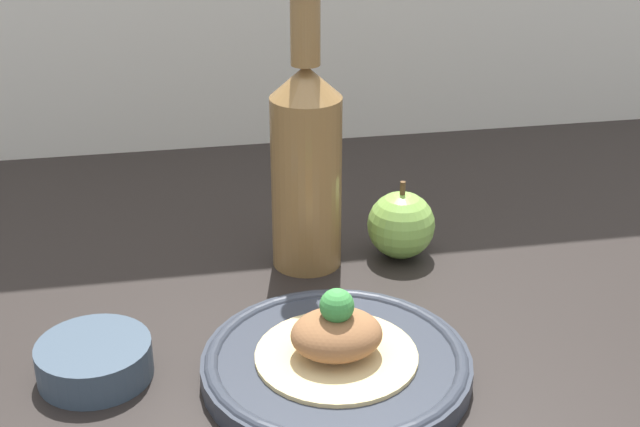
% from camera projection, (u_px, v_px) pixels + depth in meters
% --- Properties ---
extents(ground_plane, '(1.80, 1.10, 0.04)m').
position_uv_depth(ground_plane, '(394.00, 358.00, 0.82)').
color(ground_plane, black).
extents(plate, '(0.23, 0.23, 0.02)m').
position_uv_depth(plate, '(336.00, 364.00, 0.76)').
color(plate, '#2D333D').
rests_on(plate, ground_plane).
extents(plated_food, '(0.14, 0.14, 0.07)m').
position_uv_depth(plated_food, '(337.00, 338.00, 0.75)').
color(plated_food, '#D6BC7F').
rests_on(plated_food, plate).
extents(cider_bottle, '(0.07, 0.07, 0.30)m').
position_uv_depth(cider_bottle, '(306.00, 159.00, 0.90)').
color(cider_bottle, olive).
rests_on(cider_bottle, ground_plane).
extents(apple, '(0.07, 0.07, 0.09)m').
position_uv_depth(apple, '(401.00, 225.00, 0.95)').
color(apple, '#84B74C').
rests_on(apple, ground_plane).
extents(dipping_bowl, '(0.10, 0.10, 0.03)m').
position_uv_depth(dipping_bowl, '(95.00, 360.00, 0.76)').
color(dipping_bowl, '#384756').
rests_on(dipping_bowl, ground_plane).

